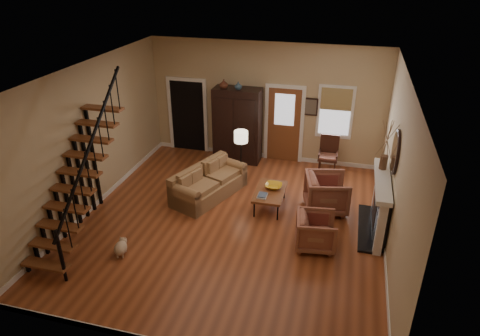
% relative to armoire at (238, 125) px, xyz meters
% --- Properties ---
extents(room, '(7.00, 7.33, 3.30)m').
position_rel_armoire_xyz_m(room, '(0.29, -1.39, 0.46)').
color(room, brown).
rests_on(room, ground).
extents(staircase, '(0.94, 2.80, 3.20)m').
position_rel_armoire_xyz_m(staircase, '(-2.08, -4.45, 0.55)').
color(staircase, brown).
rests_on(staircase, ground).
extents(fireplace, '(0.33, 1.95, 2.30)m').
position_rel_armoire_xyz_m(fireplace, '(3.83, -2.65, -0.31)').
color(fireplace, black).
rests_on(fireplace, ground).
extents(armoire, '(1.30, 0.60, 2.10)m').
position_rel_armoire_xyz_m(armoire, '(0.00, 0.00, 0.00)').
color(armoire, black).
rests_on(armoire, ground).
extents(vase_a, '(0.24, 0.24, 0.25)m').
position_rel_armoire_xyz_m(vase_a, '(-0.35, -0.10, 1.17)').
color(vase_a, '#4C2619').
rests_on(vase_a, armoire).
extents(vase_b, '(0.20, 0.20, 0.21)m').
position_rel_armoire_xyz_m(vase_b, '(0.05, -0.10, 1.16)').
color(vase_b, '#334C60').
rests_on(vase_b, armoire).
extents(sofa, '(1.52, 2.17, 0.74)m').
position_rel_armoire_xyz_m(sofa, '(-0.12, -2.18, -0.68)').
color(sofa, olive).
rests_on(sofa, ground).
extents(coffee_table, '(0.68, 1.15, 0.44)m').
position_rel_armoire_xyz_m(coffee_table, '(1.40, -2.32, -0.83)').
color(coffee_table, brown).
rests_on(coffee_table, ground).
extents(bowl, '(0.39, 0.39, 0.10)m').
position_rel_armoire_xyz_m(bowl, '(1.45, -2.17, -0.57)').
color(bowl, gold).
rests_on(bowl, coffee_table).
extents(books, '(0.21, 0.28, 0.05)m').
position_rel_armoire_xyz_m(books, '(1.28, -2.62, -0.59)').
color(books, beige).
rests_on(books, coffee_table).
extents(armchair_left, '(0.88, 0.86, 0.72)m').
position_rel_armoire_xyz_m(armchair_left, '(2.58, -3.56, -0.69)').
color(armchair_left, brown).
rests_on(armchair_left, ground).
extents(armchair_right, '(1.13, 1.11, 0.86)m').
position_rel_armoire_xyz_m(armchair_right, '(2.67, -2.10, -0.62)').
color(armchair_right, brown).
rests_on(armchair_right, ground).
extents(floor_lamp, '(0.38, 0.38, 1.48)m').
position_rel_armoire_xyz_m(floor_lamp, '(0.48, -1.45, -0.31)').
color(floor_lamp, black).
rests_on(floor_lamp, ground).
extents(side_chair, '(0.54, 0.54, 1.02)m').
position_rel_armoire_xyz_m(side_chair, '(2.55, -0.20, -0.54)').
color(side_chair, '#3A1C12').
rests_on(side_chair, ground).
extents(dog, '(0.33, 0.45, 0.30)m').
position_rel_armoire_xyz_m(dog, '(-1.06, -4.83, -0.90)').
color(dog, tan).
rests_on(dog, ground).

